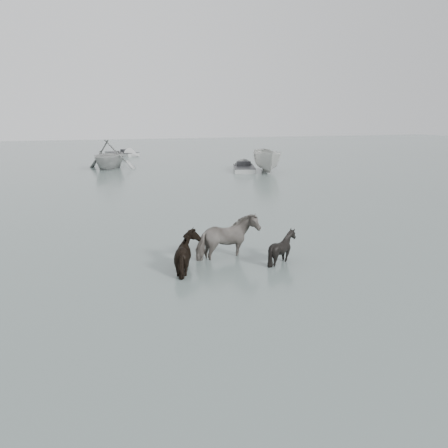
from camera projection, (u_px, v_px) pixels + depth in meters
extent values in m
plane|color=#51605B|center=(222.00, 254.00, 14.35)|extent=(140.00, 140.00, 0.00)
imported|color=black|center=(227.00, 232.00, 13.72)|extent=(2.15, 1.29, 1.69)
imported|color=black|center=(190.00, 245.00, 12.73)|extent=(1.47, 1.64, 1.47)
imported|color=black|center=(282.00, 243.00, 13.40)|extent=(1.28, 1.18, 1.22)
imported|color=#A1A4A1|center=(109.00, 153.00, 36.51)|extent=(6.10, 6.33, 2.56)
imported|color=beige|center=(267.00, 159.00, 34.39)|extent=(3.13, 5.44, 1.98)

